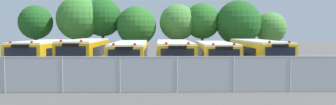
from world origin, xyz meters
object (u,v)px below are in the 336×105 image
Objects in this scene: school_bus_1 at (85,55)px; tree_0 at (35,22)px; tree_3 at (138,26)px; school_bus_0 at (43,55)px; school_bus_4 at (215,56)px; tree_2 at (102,17)px; school_bus_5 at (258,55)px; tree_6 at (239,23)px; traffic_cone at (66,85)px; school_bus_3 at (174,55)px; tree_7 at (269,27)px; tree_4 at (179,22)px; tree_1 at (77,18)px; tree_5 at (201,20)px; school_bus_2 at (130,56)px.

tree_0 reaches higher than school_bus_1.
tree_3 reaches higher than school_bus_1.
school_bus_0 is 1.59× the size of tree_0.
school_bus_4 is (13.47, 0.11, -0.07)m from school_bus_0.
school_bus_5 is at bearing -38.13° from tree_2.
tree_6 is at bearing -3.14° from tree_3.
school_bus_5 is 22.22× the size of traffic_cone.
tree_6 reaches higher than school_bus_5.
school_bus_3 is 1.97× the size of tree_3.
tree_7 is at bearing -149.25° from school_bus_1.
school_bus_3 is 10.13m from traffic_cone.
school_bus_5 is 12.29m from tree_4.
tree_0 is at bearing 178.71° from tree_3.
tree_1 is (0.38, 10.47, 3.20)m from school_bus_0.
tree_1 reaches higher than tree_6.
school_bus_3 is at bearing 50.37° from traffic_cone.
school_bus_0 is 10.96m from tree_1.
school_bus_3 is 11.20m from tree_4.
school_bus_1 is 13.46m from tree_4.
tree_6 reaches higher than school_bus_0.
tree_2 reaches higher than school_bus_1.
tree_6 is (14.50, -1.45, -0.65)m from tree_2.
tree_5 is at bearing -179.45° from tree_7.
tree_1 is at bearing -179.32° from tree_4.
school_bus_5 is at bearing 31.59° from traffic_cone.
school_bus_0 is 13.47m from school_bus_4.
traffic_cone is (0.92, -19.03, -4.47)m from tree_2.
tree_2 reaches higher than traffic_cone.
tree_6 is 13.33× the size of traffic_cone.
tree_3 is at bearing -12.60° from tree_2.
tree_0 is 0.98× the size of tree_4.
tree_0 is (-10.89, 10.64, 2.81)m from school_bus_2.
traffic_cone is (-6.42, -7.75, -1.14)m from school_bus_3.
tree_0 is at bearing -179.60° from tree_5.
tree_1 is 20.47m from tree_7.
tree_5 is at bearing -0.29° from tree_4.
school_bus_0 is at bearing -1.34° from school_bus_3.
traffic_cone is at bearing -117.64° from tree_5.
school_bus_4 is 3.39m from school_bus_5.
school_bus_2 is 17.87m from tree_7.
tree_3 is at bearing -71.90° from school_bus_3.
school_bus_0 is 23.51m from tree_7.
tree_0 reaches higher than school_bus_4.
tree_5 is (13.49, 10.59, 2.98)m from school_bus_0.
tree_7 is 25.46m from traffic_cone.
school_bus_1 reaches higher than school_bus_5.
tree_3 is 6.78m from tree_5.
school_bus_1 is at bearing 93.40° from traffic_cone.
tree_1 is at bearing -47.63° from school_bus_3.
tree_4 is 0.95× the size of tree_6.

